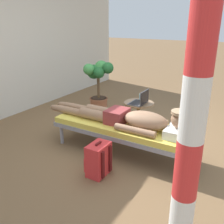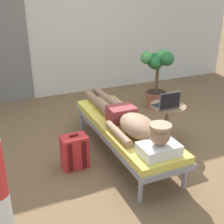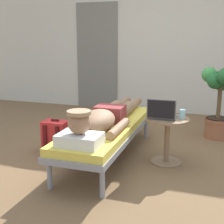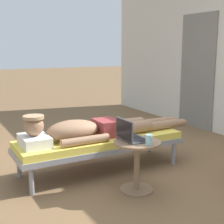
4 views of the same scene
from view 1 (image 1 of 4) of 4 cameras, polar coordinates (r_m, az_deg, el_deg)
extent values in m
plane|color=brown|center=(3.94, 2.28, -6.68)|extent=(40.00, 40.00, 0.00)
cylinder|color=gray|center=(3.92, -11.22, -5.00)|extent=(0.05, 0.05, 0.28)
cylinder|color=gray|center=(4.28, -6.60, -2.48)|extent=(0.05, 0.05, 0.28)
cylinder|color=gray|center=(3.14, 14.87, -12.09)|extent=(0.05, 0.05, 0.28)
cylinder|color=gray|center=(3.59, 17.29, -8.04)|extent=(0.05, 0.05, 0.28)
cube|color=gray|center=(3.56, 2.39, -4.22)|extent=(0.62, 2.00, 0.06)
cube|color=#E5CC4C|center=(3.53, 2.41, -3.18)|extent=(0.60, 1.96, 0.08)
cube|color=white|center=(3.23, 14.70, -4.33)|extent=(0.40, 0.28, 0.11)
sphere|color=#997051|center=(3.17, 14.95, -1.69)|extent=(0.21, 0.21, 0.21)
cylinder|color=tan|center=(3.14, 15.11, -0.09)|extent=(0.22, 0.22, 0.03)
ellipsoid|color=#997051|center=(3.34, 7.57, -1.89)|extent=(0.35, 0.60, 0.23)
cylinder|color=#997051|center=(3.20, 5.12, -4.17)|extent=(0.09, 0.55, 0.09)
cylinder|color=#997051|center=(3.57, 8.19, -1.64)|extent=(0.09, 0.55, 0.09)
cube|color=maroon|center=(3.52, 1.14, -0.87)|extent=(0.33, 0.26, 0.19)
cylinder|color=#997051|center=(3.63, -4.20, -0.60)|extent=(0.15, 0.42, 0.15)
cylinder|color=#997051|center=(3.89, -9.41, 0.28)|extent=(0.11, 0.44, 0.11)
ellipsoid|color=#997051|center=(4.07, -12.56, 0.92)|extent=(0.09, 0.20, 0.10)
cylinder|color=#997051|center=(3.76, -2.73, 0.19)|extent=(0.15, 0.42, 0.15)
cylinder|color=#997051|center=(4.01, -7.87, 0.99)|extent=(0.11, 0.44, 0.11)
ellipsoid|color=#997051|center=(4.19, -10.99, 1.58)|extent=(0.09, 0.20, 0.10)
cylinder|color=#8C6B4C|center=(4.27, 5.82, -4.43)|extent=(0.34, 0.34, 0.02)
cylinder|color=#8C6B4C|center=(4.17, 5.94, -1.32)|extent=(0.06, 0.06, 0.48)
cylinder|color=#8C6B4C|center=(4.09, 6.07, 1.97)|extent=(0.48, 0.48, 0.02)
cube|color=#4C4C51|center=(4.03, 5.72, 2.02)|extent=(0.31, 0.22, 0.02)
cube|color=black|center=(4.03, 5.60, 2.18)|extent=(0.27, 0.15, 0.00)
cube|color=#4C4C51|center=(3.95, 7.30, 3.30)|extent=(0.31, 0.01, 0.21)
cube|color=black|center=(3.95, 7.40, 3.29)|extent=(0.29, 0.00, 0.19)
cylinder|color=#99D8E5|center=(4.21, 6.56, 3.40)|extent=(0.06, 0.06, 0.10)
cube|color=red|center=(3.09, -3.02, -10.57)|extent=(0.30, 0.20, 0.40)
cube|color=red|center=(3.19, -4.83, -11.07)|extent=(0.23, 0.04, 0.18)
cube|color=#531212|center=(2.98, -2.08, -11.84)|extent=(0.04, 0.02, 0.34)
cube|color=#531212|center=(3.10, -0.41, -10.46)|extent=(0.04, 0.02, 0.34)
cube|color=#531212|center=(2.99, -3.10, -7.08)|extent=(0.10, 0.02, 0.02)
cylinder|color=#9E5B3D|center=(5.18, -2.99, 1.70)|extent=(0.34, 0.34, 0.28)
cylinder|color=#9E5B3D|center=(5.15, -3.02, 2.97)|extent=(0.37, 0.37, 0.04)
cylinder|color=#332319|center=(5.14, -3.02, 3.23)|extent=(0.31, 0.31, 0.01)
cylinder|color=brown|center=(5.08, -3.07, 5.58)|extent=(0.06, 0.06, 0.45)
sphere|color=#429347|center=(5.08, -2.38, 9.96)|extent=(0.27, 0.27, 0.27)
sphere|color=#23602D|center=(5.08, -4.06, 9.02)|extent=(0.28, 0.28, 0.28)
sphere|color=#429347|center=(4.93, -5.25, 9.53)|extent=(0.22, 0.22, 0.22)
sphere|color=#23602D|center=(4.91, -2.96, 8.79)|extent=(0.21, 0.21, 0.21)
sphere|color=#23602D|center=(4.93, -0.94, 9.86)|extent=(0.22, 0.22, 0.22)
cylinder|color=white|center=(1.83, 15.22, -22.31)|extent=(0.15, 0.15, 0.38)
cylinder|color=red|center=(1.60, 16.47, -12.25)|extent=(0.15, 0.15, 0.38)
cylinder|color=white|center=(1.44, 17.94, 0.55)|extent=(0.15, 0.15, 0.38)
cylinder|color=red|center=(1.37, 19.68, 15.59)|extent=(0.15, 0.15, 0.38)
camera|label=2|loc=(1.98, 78.47, 9.97)|focal=47.05mm
camera|label=3|loc=(4.37, 54.13, 6.77)|focal=49.55mm
camera|label=4|loc=(6.16, 32.93, 13.91)|focal=51.93mm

